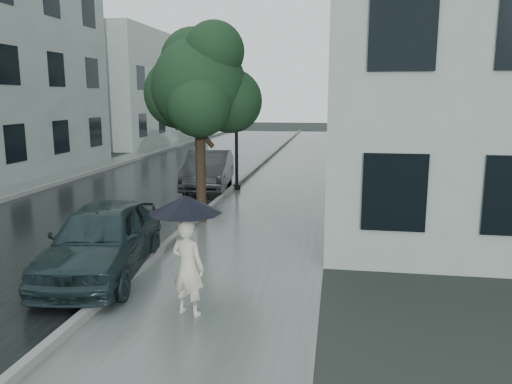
% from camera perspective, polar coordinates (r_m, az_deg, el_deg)
% --- Properties ---
extents(ground, '(120.00, 120.00, 0.00)m').
position_cam_1_polar(ground, '(9.08, -5.56, -11.15)').
color(ground, black).
rests_on(ground, ground).
extents(sidewalk, '(3.50, 60.00, 0.01)m').
position_cam_1_polar(sidewalk, '(20.51, 3.70, 1.28)').
color(sidewalk, slate).
rests_on(sidewalk, ground).
extents(kerb_near, '(0.15, 60.00, 0.15)m').
position_cam_1_polar(kerb_near, '(20.75, -1.32, 1.61)').
color(kerb_near, slate).
rests_on(kerb_near, ground).
extents(asphalt_road, '(6.85, 60.00, 0.00)m').
position_cam_1_polar(asphalt_road, '(21.67, -10.45, 1.63)').
color(asphalt_road, black).
rests_on(asphalt_road, ground).
extents(kerb_far, '(0.15, 60.00, 0.15)m').
position_cam_1_polar(kerb_far, '(23.08, -18.68, 1.97)').
color(kerb_far, slate).
rests_on(kerb_far, ground).
extents(sidewalk_far, '(1.70, 60.00, 0.01)m').
position_cam_1_polar(sidewalk_far, '(23.53, -20.66, 1.83)').
color(sidewalk_far, '#4C5451').
rests_on(sidewalk_far, ground).
extents(building_near, '(7.02, 36.00, 9.00)m').
position_cam_1_polar(building_near, '(27.85, 16.44, 12.65)').
color(building_near, '#96A49D').
rests_on(building_near, ground).
extents(building_far_b, '(7.02, 18.00, 8.00)m').
position_cam_1_polar(building_far_b, '(41.35, -13.70, 11.34)').
color(building_far_b, '#96A49D').
rests_on(building_far_b, ground).
extents(pedestrian, '(0.64, 0.51, 1.53)m').
position_cam_1_polar(pedestrian, '(7.92, -7.80, -8.57)').
color(pedestrian, beige).
rests_on(pedestrian, sidewalk).
extents(umbrella, '(1.28, 1.28, 1.03)m').
position_cam_1_polar(umbrella, '(7.69, -8.09, -1.39)').
color(umbrella, black).
rests_on(umbrella, ground).
extents(street_tree, '(3.28, 2.98, 5.31)m').
position_cam_1_polar(street_tree, '(13.62, -6.42, 12.08)').
color(street_tree, '#332619').
rests_on(street_tree, ground).
extents(lamp_post, '(0.84, 0.38, 4.82)m').
position_cam_1_polar(lamp_post, '(18.29, -2.77, 8.85)').
color(lamp_post, black).
rests_on(lamp_post, ground).
extents(car_near, '(2.23, 4.30, 1.40)m').
position_cam_1_polar(car_near, '(10.06, -17.15, -5.16)').
color(car_near, '#1C2C2F').
rests_on(car_near, ground).
extents(car_far, '(1.95, 4.42, 1.41)m').
position_cam_1_polar(car_far, '(18.81, -5.45, 2.57)').
color(car_far, black).
rests_on(car_far, ground).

